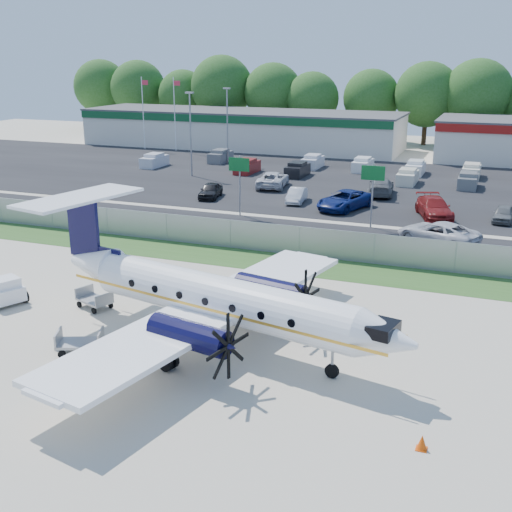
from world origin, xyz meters
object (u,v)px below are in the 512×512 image
(aircraft, at_px, (214,297))
(pushback_tug, at_px, (2,290))
(baggage_cart_far, at_px, (95,300))
(baggage_cart_near, at_px, (80,342))

(aircraft, bearing_deg, pushback_tug, 177.18)
(pushback_tug, distance_m, baggage_cart_far, 5.26)
(pushback_tug, height_order, baggage_cart_far, pushback_tug)
(pushback_tug, xyz_separation_m, baggage_cart_far, (5.14, 1.10, -0.24))
(baggage_cart_near, bearing_deg, baggage_cart_far, 117.91)
(aircraft, xyz_separation_m, baggage_cart_far, (-7.78, 1.74, -1.86))
(pushback_tug, relative_size, baggage_cart_far, 1.45)
(aircraft, height_order, baggage_cart_near, aircraft)
(aircraft, relative_size, baggage_cart_far, 9.03)
(baggage_cart_near, distance_m, baggage_cart_far, 5.37)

